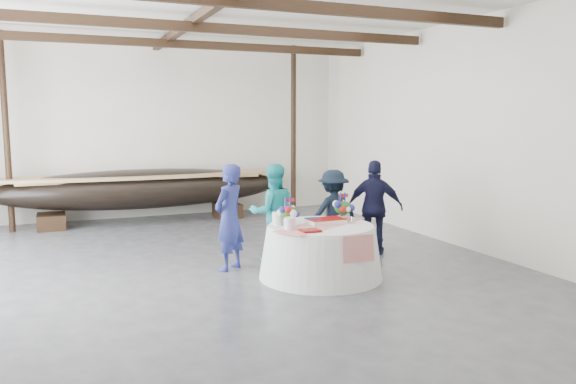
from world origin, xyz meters
name	(u,v)px	position (x,y,z in m)	size (l,w,h in m)	color
floor	(221,272)	(0.00, 0.00, 0.00)	(10.00, 12.00, 0.01)	#3D3D42
wall_back	(157,131)	(0.00, 6.00, 2.25)	(10.00, 0.02, 4.50)	silver
wall_front	(461,169)	(0.00, -6.00, 2.25)	(10.00, 0.02, 4.50)	silver
wall_right	(463,135)	(5.00, 0.00, 2.25)	(0.02, 12.00, 4.50)	silver
pavilion_structure	(204,36)	(0.00, 0.86, 4.00)	(9.80, 11.76, 4.50)	black
longboat_display	(144,189)	(-0.53, 5.10, 0.85)	(7.13, 1.43, 1.34)	black
banquet_table	(321,251)	(1.43, -0.93, 0.43)	(2.02, 2.02, 0.86)	silver
tabletop_items	(315,214)	(1.40, -0.75, 1.01)	(1.89, 1.40, 0.40)	red
guest_woman_blue	(229,217)	(0.18, 0.07, 0.91)	(0.66, 0.44, 1.82)	navy
guest_woman_teal	(273,213)	(1.09, 0.36, 0.89)	(0.86, 0.67, 1.77)	#22AFB3
guest_man_left	(333,212)	(2.32, 0.38, 0.81)	(1.05, 0.60, 1.62)	black
guest_man_right	(375,207)	(3.06, 0.10, 0.90)	(1.05, 0.44, 1.80)	black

